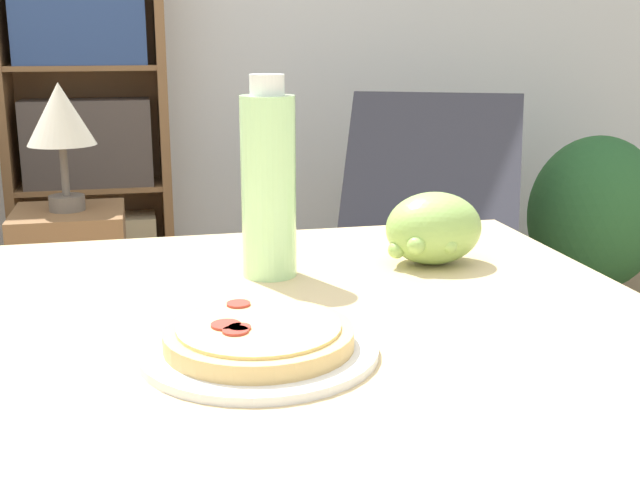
{
  "coord_description": "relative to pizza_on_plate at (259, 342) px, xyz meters",
  "views": [
    {
      "loc": [
        -0.04,
        -0.84,
        1.07
      ],
      "look_at": [
        0.2,
        0.22,
        0.8
      ],
      "focal_mm": 45.0,
      "sensor_mm": 36.0,
      "label": 1
    }
  ],
  "objects": [
    {
      "name": "drink_bottle",
      "position": [
        0.06,
        0.3,
        0.12
      ],
      "size": [
        0.08,
        0.08,
        0.29
      ],
      "color": "#B7EAA3",
      "rests_on": "dining_table"
    },
    {
      "name": "lounge_chair_far",
      "position": [
        0.81,
        1.65,
        -0.47
      ],
      "size": [
        0.84,
        0.95,
        0.88
      ],
      "rotation": [
        0.0,
        0.0,
        -0.43
      ],
      "color": "black",
      "rests_on": "ground_plane"
    },
    {
      "name": "bookshelf",
      "position": [
        -0.31,
        2.49,
        -0.07
      ],
      "size": [
        0.63,
        0.28,
        1.45
      ],
      "color": "brown",
      "rests_on": "ground_plane"
    },
    {
      "name": "pizza_on_plate",
      "position": [
        0.0,
        0.0,
        0.0
      ],
      "size": [
        0.26,
        0.26,
        0.04
      ],
      "color": "white",
      "rests_on": "dining_table"
    },
    {
      "name": "table_lamp",
      "position": [
        -0.35,
        1.77,
        0.07
      ],
      "size": [
        0.21,
        0.21,
        0.4
      ],
      "color": "#665B51",
      "rests_on": "side_table"
    },
    {
      "name": "grape_bunch",
      "position": [
        0.31,
        0.3,
        0.04
      ],
      "size": [
        0.15,
        0.12,
        0.11
      ],
      "color": "#93BC5B",
      "rests_on": "dining_table"
    },
    {
      "name": "dining_table",
      "position": [
        -0.1,
        0.11,
        -0.11
      ],
      "size": [
        1.27,
        0.89,
        0.74
      ],
      "color": "#D1B27F",
      "rests_on": "ground_plane"
    },
    {
      "name": "potted_plant_floor",
      "position": [
        1.65,
        2.0,
        -0.39
      ],
      "size": [
        0.55,
        0.47,
        0.7
      ],
      "color": "#8E5B42",
      "rests_on": "ground_plane"
    },
    {
      "name": "side_table",
      "position": [
        -0.35,
        1.77,
        -0.48
      ],
      "size": [
        0.34,
        0.34,
        0.55
      ],
      "color": "brown",
      "rests_on": "ground_plane"
    }
  ]
}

